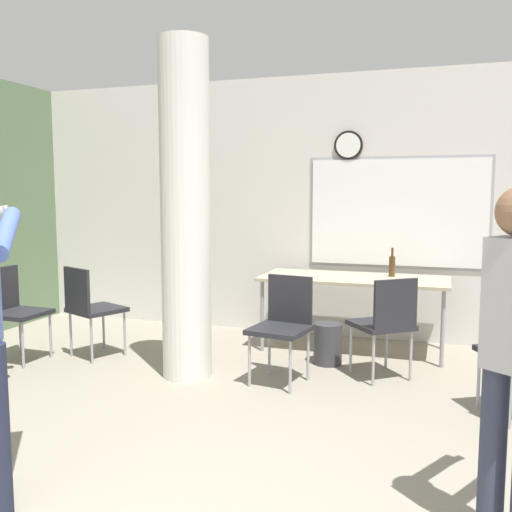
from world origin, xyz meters
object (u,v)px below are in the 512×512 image
at_px(chair_table_front, 283,321).
at_px(chair_by_left_wall, 14,306).
at_px(chair_table_right, 386,320).
at_px(bottle_on_table, 392,266).
at_px(chair_near_pillar, 90,305).
at_px(folding_table, 354,282).

height_order(chair_table_front, chair_by_left_wall, same).
bearing_deg(chair_by_left_wall, chair_table_right, 9.01).
distance_m(bottle_on_table, chair_near_pillar, 2.94).
distance_m(chair_table_right, chair_by_left_wall, 3.37).
distance_m(bottle_on_table, chair_by_left_wall, 3.63).
distance_m(chair_table_front, chair_by_left_wall, 2.54).
height_order(chair_table_right, chair_by_left_wall, same).
bearing_deg(folding_table, chair_table_front, -109.93).
xyz_separation_m(chair_near_pillar, chair_by_left_wall, (-0.62, -0.30, 0.00)).
bearing_deg(folding_table, chair_near_pillar, -155.76).
bearing_deg(bottle_on_table, chair_near_pillar, -155.61).
xyz_separation_m(chair_table_front, chair_by_left_wall, (-2.53, -0.22, 0.00)).
bearing_deg(bottle_on_table, folding_table, -154.66).
distance_m(folding_table, bottle_on_table, 0.42).
relative_size(chair_table_right, chair_near_pillar, 1.00).
height_order(folding_table, chair_table_front, chair_table_front).
distance_m(folding_table, chair_by_left_wall, 3.23).
xyz_separation_m(folding_table, chair_near_pillar, (-2.31, -1.04, -0.18)).
bearing_deg(chair_near_pillar, bottle_on_table, 24.39).
xyz_separation_m(chair_near_pillar, chair_table_front, (1.91, -0.08, 0.00)).
distance_m(chair_near_pillar, chair_by_left_wall, 0.69).
bearing_deg(chair_near_pillar, chair_table_right, 4.79).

